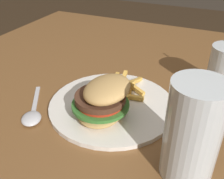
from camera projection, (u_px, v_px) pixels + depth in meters
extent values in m
cube|color=brown|center=(129.00, 139.00, 0.53)|extent=(1.42, 1.31, 0.03)
cylinder|color=brown|center=(69.00, 85.00, 1.43)|extent=(0.09, 0.09, 0.69)
cylinder|color=white|center=(112.00, 105.00, 0.60)|extent=(0.29, 0.29, 0.01)
ellipsoid|color=tan|center=(101.00, 111.00, 0.55)|extent=(0.13, 0.11, 0.03)
cylinder|color=#38752D|center=(101.00, 105.00, 0.54)|extent=(0.14, 0.14, 0.01)
cylinder|color=red|center=(100.00, 102.00, 0.54)|extent=(0.11, 0.11, 0.01)
cylinder|color=#4C2D1E|center=(100.00, 98.00, 0.53)|extent=(0.12, 0.12, 0.01)
ellipsoid|color=tan|center=(107.00, 89.00, 0.52)|extent=(0.13, 0.12, 0.05)
cube|color=gold|center=(108.00, 92.00, 0.61)|extent=(0.07, 0.02, 0.03)
cube|color=gold|center=(127.00, 85.00, 0.65)|extent=(0.06, 0.01, 0.02)
cube|color=gold|center=(136.00, 81.00, 0.67)|extent=(0.06, 0.02, 0.02)
cube|color=gold|center=(114.00, 79.00, 0.68)|extent=(0.07, 0.02, 0.01)
cube|color=gold|center=(116.00, 80.00, 0.66)|extent=(0.04, 0.07, 0.02)
cube|color=gold|center=(115.00, 102.00, 0.59)|extent=(0.03, 0.07, 0.02)
cube|color=gold|center=(119.00, 91.00, 0.63)|extent=(0.03, 0.06, 0.02)
cube|color=gold|center=(122.00, 82.00, 0.65)|extent=(0.09, 0.02, 0.02)
cube|color=gold|center=(124.00, 91.00, 0.62)|extent=(0.07, 0.05, 0.01)
cube|color=gold|center=(123.00, 83.00, 0.63)|extent=(0.03, 0.07, 0.03)
cube|color=gold|center=(133.00, 87.00, 0.63)|extent=(0.04, 0.07, 0.02)
cube|color=gold|center=(121.00, 85.00, 0.63)|extent=(0.01, 0.07, 0.03)
cube|color=gold|center=(124.00, 87.00, 0.63)|extent=(0.06, 0.06, 0.03)
cube|color=gold|center=(105.00, 97.00, 0.61)|extent=(0.06, 0.05, 0.03)
cube|color=gold|center=(131.00, 97.00, 0.61)|extent=(0.01, 0.06, 0.01)
cylinder|color=silver|center=(193.00, 132.00, 0.40)|extent=(0.09, 0.09, 0.17)
cylinder|color=#B26B19|center=(191.00, 138.00, 0.41)|extent=(0.08, 0.08, 0.15)
ellipsoid|color=silver|center=(31.00, 118.00, 0.55)|extent=(0.07, 0.06, 0.01)
cube|color=silver|center=(36.00, 100.00, 0.62)|extent=(0.11, 0.07, 0.00)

